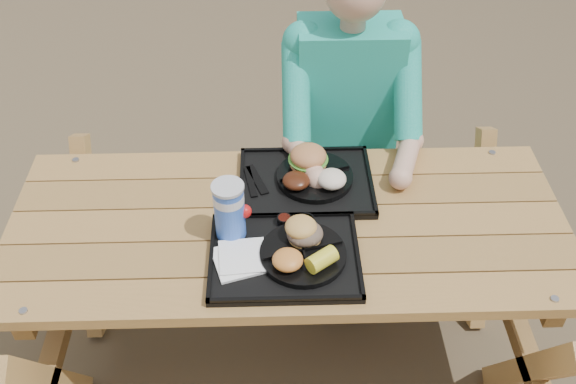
{
  "coord_description": "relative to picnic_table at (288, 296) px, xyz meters",
  "views": [
    {
      "loc": [
        -0.04,
        -1.47,
        2.19
      ],
      "look_at": [
        0.0,
        0.0,
        0.88
      ],
      "focal_mm": 40.0,
      "sensor_mm": 36.0,
      "label": 1
    }
  ],
  "objects": [
    {
      "name": "burger",
      "position": [
        0.08,
        0.24,
        0.47
      ],
      "size": [
        0.13,
        0.13,
        0.11
      ],
      "primitive_type": null,
      "color": "#BB7442",
      "rests_on": "plate_far"
    },
    {
      "name": "baked_beans",
      "position": [
        0.03,
        0.13,
        0.44
      ],
      "size": [
        0.09,
        0.09,
        0.04
      ],
      "primitive_type": "ellipsoid",
      "color": "#411B0D",
      "rests_on": "plate_far"
    },
    {
      "name": "mac_cheese",
      "position": [
        -0.01,
        -0.22,
        0.44
      ],
      "size": [
        0.09,
        0.09,
        0.05
      ],
      "primitive_type": "ellipsoid",
      "color": "orange",
      "rests_on": "plate_near"
    },
    {
      "name": "condiment_mustard",
      "position": [
        0.06,
        -0.04,
        0.41
      ],
      "size": [
        0.05,
        0.05,
        0.03
      ],
      "primitive_type": "cylinder",
      "color": "gold",
      "rests_on": "tray_near"
    },
    {
      "name": "potato_salad",
      "position": [
        0.15,
        0.13,
        0.44
      ],
      "size": [
        0.1,
        0.1,
        0.05
      ],
      "primitive_type": "ellipsoid",
      "color": "#F3E4CE",
      "rests_on": "plate_far"
    },
    {
      "name": "tray_near",
      "position": [
        -0.01,
        -0.16,
        0.39
      ],
      "size": [
        0.45,
        0.35,
        0.02
      ],
      "primitive_type": "cube",
      "color": "black",
      "rests_on": "picnic_table"
    },
    {
      "name": "ground",
      "position": [
        0.0,
        0.0,
        -0.38
      ],
      "size": [
        60.0,
        60.0,
        0.0
      ],
      "primitive_type": "plane",
      "color": "#999999",
      "rests_on": "ground"
    },
    {
      "name": "picnic_table",
      "position": [
        0.0,
        0.0,
        0.0
      ],
      "size": [
        1.8,
        1.49,
        0.75
      ],
      "primitive_type": null,
      "color": "#999999",
      "rests_on": "ground"
    },
    {
      "name": "diner",
      "position": [
        0.24,
        0.57,
        0.27
      ],
      "size": [
        0.48,
        0.84,
        1.28
      ],
      "primitive_type": null,
      "color": "#1CB6C9",
      "rests_on": "ground"
    },
    {
      "name": "plate_far",
      "position": [
        0.1,
        0.19,
        0.41
      ],
      "size": [
        0.26,
        0.26,
        0.02
      ],
      "primitive_type": "cylinder",
      "color": "black",
      "rests_on": "tray_far"
    },
    {
      "name": "cutlery_far",
      "position": [
        -0.1,
        0.19,
        0.4
      ],
      "size": [
        0.08,
        0.16,
        0.01
      ],
      "primitive_type": "cube",
      "rotation": [
        0.0,
        0.0,
        0.36
      ],
      "color": "black",
      "rests_on": "tray_far"
    },
    {
      "name": "corn_cob",
      "position": [
        0.09,
        -0.22,
        0.44
      ],
      "size": [
        0.12,
        0.12,
        0.05
      ],
      "primitive_type": null,
      "rotation": [
        0.0,
        0.0,
        0.64
      ],
      "color": "yellow",
      "rests_on": "plate_near"
    },
    {
      "name": "napkin_stack",
      "position": [
        -0.15,
        -0.18,
        0.4
      ],
      "size": [
        0.18,
        0.18,
        0.02
      ],
      "primitive_type": "cube",
      "rotation": [
        0.0,
        0.0,
        0.3
      ],
      "color": "white",
      "rests_on": "tray_near"
    },
    {
      "name": "tray_far",
      "position": [
        0.07,
        0.18,
        0.39
      ],
      "size": [
        0.45,
        0.35,
        0.02
      ],
      "primitive_type": "cube",
      "color": "black",
      "rests_on": "picnic_table"
    },
    {
      "name": "sandwich",
      "position": [
        0.05,
        -0.11,
        0.47
      ],
      "size": [
        0.1,
        0.1,
        0.11
      ],
      "primitive_type": null,
      "color": "gold",
      "rests_on": "plate_near"
    },
    {
      "name": "condiment_bbq",
      "position": [
        -0.01,
        -0.03,
        0.41
      ],
      "size": [
        0.05,
        0.05,
        0.03
      ],
      "primitive_type": "cylinder",
      "color": "#310B05",
      "rests_on": "tray_near"
    },
    {
      "name": "plate_near",
      "position": [
        0.04,
        -0.17,
        0.41
      ],
      "size": [
        0.26,
        0.26,
        0.02
      ],
      "primitive_type": "cylinder",
      "color": "black",
      "rests_on": "tray_near"
    },
    {
      "name": "soda_cup",
      "position": [
        -0.18,
        -0.07,
        0.49
      ],
      "size": [
        0.09,
        0.09,
        0.19
      ],
      "primitive_type": "cylinder",
      "color": "blue",
      "rests_on": "tray_near"
    }
  ]
}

